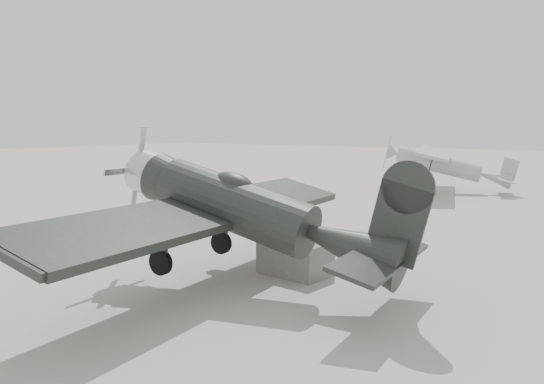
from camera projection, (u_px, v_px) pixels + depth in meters
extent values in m
plane|color=#ADA69A|center=(253.00, 246.00, 16.83)|extent=(160.00, 160.00, 0.00)
cylinder|color=black|center=(236.00, 208.00, 12.34)|extent=(3.96, 1.55, 1.23)
cone|color=black|center=(353.00, 216.00, 10.89)|extent=(2.37, 1.33, 1.14)
cylinder|color=#BCBEC1|center=(150.00, 200.00, 13.67)|extent=(0.88, 1.15, 1.09)
cone|color=#BCBEC1|center=(135.00, 199.00, 13.93)|extent=(0.35, 0.52, 0.49)
cube|color=#BCBEC1|center=(136.00, 199.00, 13.90)|extent=(0.07, 0.16, 2.29)
ellipsoid|color=black|center=(230.00, 184.00, 12.36)|extent=(1.01, 0.68, 0.40)
cube|color=black|center=(215.00, 219.00, 12.68)|extent=(2.72, 10.67, 0.19)
cube|color=black|center=(387.00, 217.00, 10.54)|extent=(1.27, 3.76, 0.09)
cube|color=black|center=(394.00, 180.00, 10.38)|extent=(1.06, 0.18, 1.58)
cylinder|color=black|center=(172.00, 277.00, 11.98)|extent=(0.61, 0.19, 0.60)
cylinder|color=black|center=(231.00, 256.00, 14.02)|extent=(0.61, 0.19, 0.60)
cylinder|color=#333333|center=(171.00, 252.00, 11.91)|extent=(0.10, 0.10, 1.23)
cylinder|color=#333333|center=(231.00, 234.00, 13.95)|extent=(0.10, 0.10, 1.23)
cylinder|color=black|center=(397.00, 239.00, 10.48)|extent=(0.20, 0.09, 0.19)
cylinder|color=#ADB0B2|center=(438.00, 164.00, 30.62)|extent=(4.82, 2.26, 1.00)
cone|color=#ADB0B2|center=(498.00, 165.00, 29.59)|extent=(1.82, 1.32, 0.91)
cone|color=#ADB0B2|center=(392.00, 163.00, 31.47)|extent=(0.78, 1.06, 0.95)
cube|color=#ADB0B2|center=(386.00, 163.00, 31.59)|extent=(0.08, 0.13, 2.00)
cube|color=#ADB0B2|center=(432.00, 154.00, 30.67)|extent=(4.40, 10.10, 0.16)
cube|color=#ADB0B2|center=(507.00, 165.00, 29.44)|extent=(1.63, 3.20, 0.07)
cube|color=#ADB0B2|center=(509.00, 154.00, 29.34)|extent=(0.81, 0.29, 1.18)
cylinder|color=black|center=(423.00, 189.00, 30.08)|extent=(0.52, 0.26, 0.51)
cylinder|color=black|center=(425.00, 185.00, 31.96)|extent=(0.52, 0.26, 0.51)
cylinder|color=#333333|center=(424.00, 180.00, 30.02)|extent=(0.10, 0.10, 1.09)
cylinder|color=#333333|center=(426.00, 177.00, 31.90)|extent=(0.10, 0.10, 1.09)
cylinder|color=black|center=(510.00, 170.00, 29.42)|extent=(0.17, 0.11, 0.16)
cube|color=#64625D|center=(295.00, 258.00, 13.53)|extent=(1.84, 1.26, 0.86)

